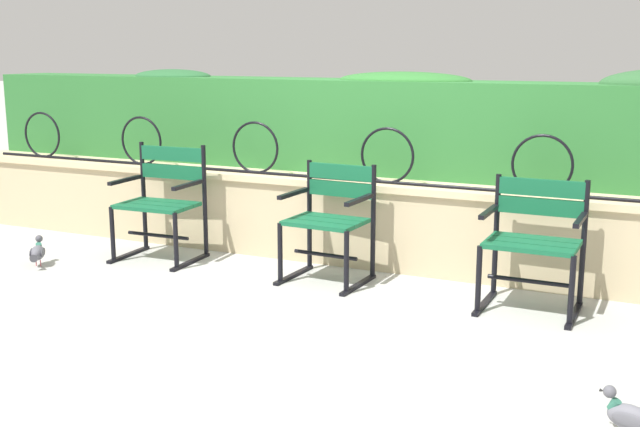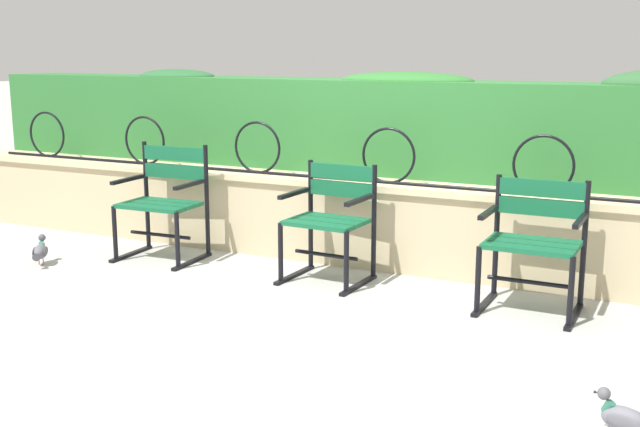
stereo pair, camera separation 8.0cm
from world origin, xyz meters
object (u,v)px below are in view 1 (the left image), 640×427
at_px(park_chair_centre, 330,218).
at_px(pigeon_near_chairs, 631,416).
at_px(park_chair_left, 162,199).
at_px(pigeon_far_side, 37,252).
at_px(park_chair_right, 534,239).

bearing_deg(park_chair_centre, pigeon_near_chairs, -37.57).
relative_size(park_chair_left, pigeon_far_side, 3.45).
bearing_deg(park_chair_right, pigeon_near_chairs, -66.18).
bearing_deg(pigeon_far_side, park_chair_right, 9.46).
height_order(park_chair_right, pigeon_far_side, park_chair_right).
bearing_deg(pigeon_near_chairs, park_chair_right, 113.82).
bearing_deg(park_chair_left, pigeon_far_side, -139.13).
distance_m(park_chair_left, pigeon_near_chairs, 3.97).
bearing_deg(pigeon_far_side, park_chair_centre, 16.44).
distance_m(park_chair_right, pigeon_near_chairs, 1.80).
xyz_separation_m(park_chair_right, pigeon_far_side, (-3.61, -0.60, -0.35)).
relative_size(pigeon_near_chairs, pigeon_far_side, 1.11).
distance_m(park_chair_left, park_chair_centre, 1.45).
height_order(park_chair_centre, park_chair_right, park_chair_centre).
distance_m(park_chair_centre, pigeon_near_chairs, 2.74).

